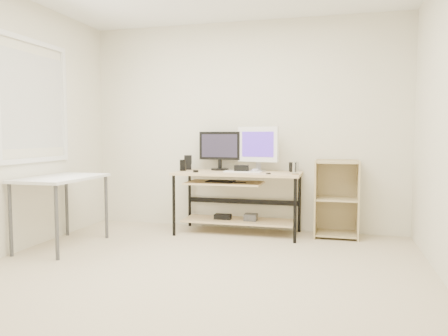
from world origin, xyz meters
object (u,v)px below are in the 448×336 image
shelf_unit (337,198)px  white_imac (258,146)px  black_monitor (220,148)px  side_table (61,184)px  desk (236,189)px  audio_controller (183,165)px

shelf_unit → white_imac: bearing=-179.0°
white_imac → black_monitor: bearing=-175.2°
side_table → white_imac: 2.28m
desk → white_imac: bearing=30.7°
black_monitor → audio_controller: (-0.41, -0.23, -0.21)m
white_imac → audio_controller: size_ratio=3.90×
desk → black_monitor: 0.58m
side_table → white_imac: size_ratio=1.85×
desk → audio_controller: bearing=-177.1°
black_monitor → white_imac: size_ratio=0.97×
white_imac → audio_controller: 0.95m
side_table → black_monitor: black_monitor is taller
black_monitor → audio_controller: size_ratio=3.80×
side_table → black_monitor: (1.40, 1.26, 0.36)m
black_monitor → white_imac: bearing=-3.7°
desk → shelf_unit: 1.19m
side_table → white_imac: white_imac is taller
audio_controller → white_imac: bearing=9.2°
shelf_unit → white_imac: 1.12m
shelf_unit → audio_controller: bearing=-174.0°
desk → audio_controller: audio_controller is taller
black_monitor → shelf_unit: bearing=0.9°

